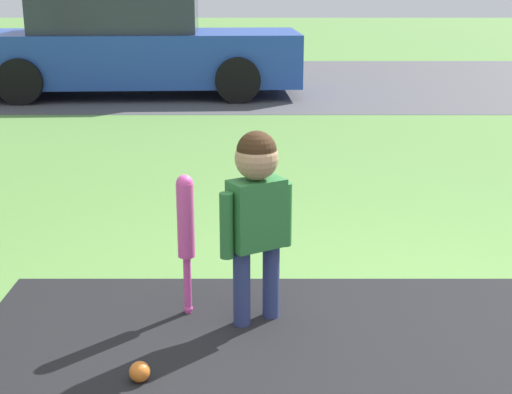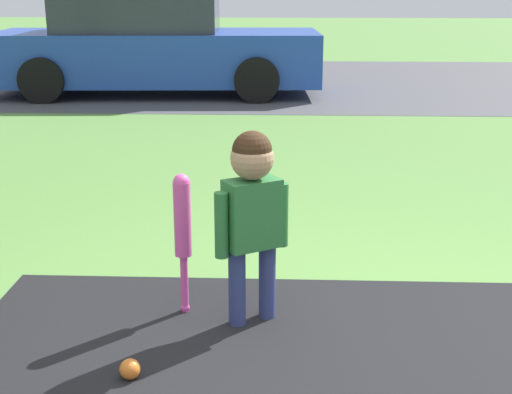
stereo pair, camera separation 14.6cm
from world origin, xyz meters
TOP-DOWN VIEW (x-y plane):
  - ground_plane at (0.00, 0.00)m, footprint 60.00×60.00m
  - street_strip at (0.00, 8.85)m, footprint 40.00×6.00m
  - child at (-0.58, 0.52)m, footprint 0.32×0.24m
  - baseball_bat at (-0.90, 0.60)m, footprint 0.08×0.08m
  - sports_ball at (-1.03, -0.00)m, footprint 0.08×0.08m
  - parked_car at (-2.29, 7.53)m, footprint 4.54×2.08m

SIDE VIEW (x-z plane):
  - ground_plane at x=0.00m, z-range 0.00..0.00m
  - street_strip at x=0.00m, z-range 0.00..0.01m
  - sports_ball at x=-1.03m, z-range 0.00..0.08m
  - baseball_bat at x=-0.90m, z-range 0.10..0.78m
  - child at x=-0.58m, z-range 0.13..1.03m
  - parked_car at x=-2.29m, z-range -0.05..1.32m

